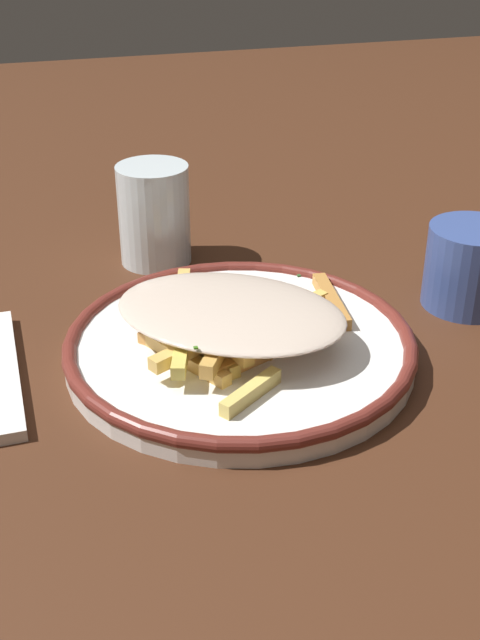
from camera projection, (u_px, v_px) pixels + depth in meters
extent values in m
plane|color=#462615|center=(240.00, 358.00, 0.71)|extent=(2.60, 2.60, 0.00)
cylinder|color=white|center=(240.00, 349.00, 0.71)|extent=(0.30, 0.30, 0.02)
torus|color=maroon|center=(240.00, 340.00, 0.70)|extent=(0.30, 0.30, 0.01)
cube|color=#D29046|center=(173.00, 318.00, 0.73)|extent=(0.07, 0.07, 0.01)
cube|color=#E5B662|center=(206.00, 324.00, 0.71)|extent=(0.02, 0.07, 0.01)
cube|color=#DEC856|center=(183.00, 343.00, 0.66)|extent=(0.04, 0.09, 0.01)
cube|color=#F3BB51|center=(210.00, 328.00, 0.68)|extent=(0.02, 0.07, 0.01)
cube|color=#E7B558|center=(222.00, 339.00, 0.66)|extent=(0.03, 0.08, 0.01)
cube|color=gold|center=(215.00, 324.00, 0.69)|extent=(0.02, 0.08, 0.01)
cube|color=#E3B657|center=(266.00, 307.00, 0.74)|extent=(0.08, 0.03, 0.01)
cube|color=gold|center=(232.00, 342.00, 0.69)|extent=(0.06, 0.06, 0.01)
cube|color=#C78241|center=(239.00, 332.00, 0.70)|extent=(0.04, 0.06, 0.01)
cube|color=#E3A651|center=(199.00, 347.00, 0.68)|extent=(0.03, 0.09, 0.01)
cube|color=gold|center=(229.00, 310.00, 0.72)|extent=(0.03, 0.07, 0.01)
cube|color=#C3833C|center=(331.00, 301.00, 0.75)|extent=(0.02, 0.10, 0.01)
cube|color=#F7B166|center=(201.00, 290.00, 0.74)|extent=(0.05, 0.06, 0.01)
cube|color=#EBB458|center=(182.00, 288.00, 0.77)|extent=(0.03, 0.07, 0.01)
cube|color=#E0C662|center=(251.00, 392.00, 0.62)|extent=(0.06, 0.05, 0.01)
cube|color=gold|center=(220.00, 347.00, 0.65)|extent=(0.05, 0.07, 0.01)
cube|color=#E4B157|center=(187.00, 359.00, 0.66)|extent=(0.05, 0.09, 0.01)
cube|color=#E2A357|center=(257.00, 328.00, 0.71)|extent=(0.07, 0.03, 0.01)
cube|color=#F3C45A|center=(300.00, 307.00, 0.74)|extent=(0.06, 0.03, 0.01)
cube|color=#ECA451|center=(250.00, 357.00, 0.67)|extent=(0.08, 0.04, 0.01)
cube|color=gold|center=(240.00, 335.00, 0.70)|extent=(0.05, 0.05, 0.01)
cube|color=gold|center=(277.00, 316.00, 0.70)|extent=(0.07, 0.04, 0.01)
cube|color=#E9C063|center=(206.00, 347.00, 0.68)|extent=(0.04, 0.09, 0.01)
cube|color=#E0B156|center=(193.00, 347.00, 0.66)|extent=(0.08, 0.05, 0.01)
ellipsoid|color=beige|center=(229.00, 310.00, 0.69)|extent=(0.24, 0.23, 0.02)
cube|color=#316226|center=(232.00, 311.00, 0.68)|extent=(0.00, 0.00, 0.00)
cube|color=#255B32|center=(239.00, 303.00, 0.69)|extent=(0.00, 0.00, 0.00)
cube|color=#276127|center=(232.00, 324.00, 0.66)|extent=(0.00, 0.00, 0.00)
cube|color=#356B1B|center=(238.00, 316.00, 0.67)|extent=(0.00, 0.00, 0.00)
cube|color=#38721A|center=(196.00, 348.00, 0.63)|extent=(0.00, 0.00, 0.00)
cube|color=#37602B|center=(299.00, 276.00, 0.74)|extent=(0.00, 0.00, 0.00)
cube|color=#3B572A|center=(229.00, 284.00, 0.72)|extent=(0.00, 0.00, 0.00)
cube|color=#337431|center=(221.00, 294.00, 0.70)|extent=(0.00, 0.00, 0.00)
cylinder|color=silver|center=(154.00, 215.00, 0.86)|extent=(0.08, 0.08, 0.11)
cylinder|color=#3A5297|center=(470.00, 267.00, 0.78)|extent=(0.09, 0.09, 0.08)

